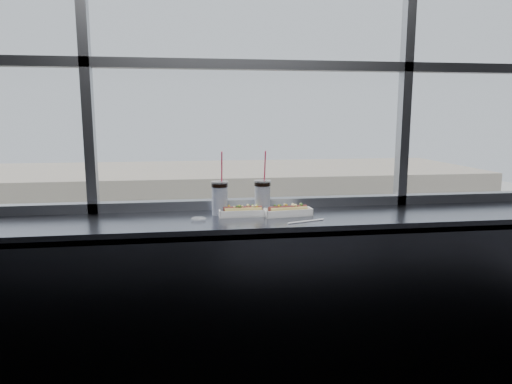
{
  "coord_description": "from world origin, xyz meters",
  "views": [
    {
      "loc": [
        -0.4,
        -1.38,
        1.69
      ],
      "look_at": [
        -0.03,
        1.23,
        1.25
      ],
      "focal_mm": 32.0,
      "sensor_mm": 36.0,
      "label": 1
    }
  ],
  "objects": [
    {
      "name": "car_near_e",
      "position": [
        14.46,
        17.5,
        -9.83
      ],
      "size": [
        2.96,
        6.72,
        2.21
      ],
      "primitive_type": "imported",
      "rotation": [
        0.0,
        0.0,
        1.54
      ],
      "color": "#4C25AD",
      "rests_on": "street_asphalt"
    },
    {
      "name": "car_near_c",
      "position": [
        -0.17,
        17.5,
        -9.8
      ],
      "size": [
        2.96,
        6.88,
        2.28
      ],
      "primitive_type": "imported",
      "rotation": [
        0.0,
        0.0,
        1.55
      ],
      "color": "#A95324",
      "rests_on": "street_asphalt"
    },
    {
      "name": "pedestrian_a",
      "position": [
        -7.29,
        30.02,
        -9.96
      ],
      "size": [
        0.67,
        0.89,
        2.0
      ],
      "primitive_type": "imported",
      "rotation": [
        0.0,
        0.0,
        4.71
      ],
      "color": "#66605B",
      "rests_on": "far_sidewalk"
    },
    {
      "name": "tree_right",
      "position": [
        11.9,
        29.5,
        -8.06
      ],
      "size": [
        2.77,
        2.77,
        4.33
      ],
      "color": "#47382B",
      "rests_on": "far_sidewalk"
    },
    {
      "name": "counter_fascia",
      "position": [
        0.0,
        0.97,
        0.55
      ],
      "size": [
        6.0,
        0.04,
        1.04
      ],
      "primitive_type": "cube",
      "color": "slate",
      "rests_on": "ground"
    },
    {
      "name": "far_sidewalk",
      "position": [
        0.0,
        29.5,
        -10.98
      ],
      "size": [
        80.0,
        6.0,
        0.04
      ],
      "primitive_type": "cube",
      "color": "beige",
      "rests_on": "plaza_ground"
    },
    {
      "name": "wrapper",
      "position": [
        -0.36,
        1.18,
        1.11
      ],
      "size": [
        0.09,
        0.07,
        0.02
      ],
      "primitive_type": "ellipsoid",
      "color": "silver",
      "rests_on": "counter"
    },
    {
      "name": "far_building",
      "position": [
        0.0,
        39.5,
        -7.0
      ],
      "size": [
        50.0,
        14.0,
        8.0
      ],
      "primitive_type": "cube",
      "color": "#BEAE97",
      "rests_on": "plaza_ground"
    },
    {
      "name": "window_mullions",
      "position": [
        0.0,
        1.5,
        2.3
      ],
      "size": [
        6.0,
        0.08,
        2.4
      ],
      "primitive_type": null,
      "color": "gray",
      "rests_on": "ground"
    },
    {
      "name": "soda_cup_right",
      "position": [
        0.03,
        1.33,
        1.21
      ],
      "size": [
        0.1,
        0.1,
        0.38
      ],
      "color": "white",
      "rests_on": "counter"
    },
    {
      "name": "loose_straw",
      "position": [
        0.23,
        1.06,
        1.1
      ],
      "size": [
        0.22,
        0.08,
        0.01
      ],
      "primitive_type": "cylinder",
      "rotation": [
        0.0,
        1.57,
        0.31
      ],
      "color": "white",
      "rests_on": "counter"
    },
    {
      "name": "car_far_b",
      "position": [
        3.07,
        25.5,
        -9.94
      ],
      "size": [
        3.11,
        6.25,
        2.01
      ],
      "primitive_type": "imported",
      "rotation": [
        0.0,
        0.0,
        1.67
      ],
      "color": "#9D2A11",
      "rests_on": "street_asphalt"
    },
    {
      "name": "street_asphalt",
      "position": [
        0.0,
        21.5,
        -10.97
      ],
      "size": [
        80.0,
        10.0,
        0.06
      ],
      "primitive_type": "cube",
      "color": "black",
      "rests_on": "plaza_ground"
    },
    {
      "name": "pedestrian_b",
      "position": [
        -0.28,
        28.7,
        -10.04
      ],
      "size": [
        0.61,
        0.82,
        1.83
      ],
      "primitive_type": "imported",
      "rotation": [
        0.0,
        0.0,
        4.71
      ],
      "color": "#66605B",
      "rests_on": "far_sidewalk"
    },
    {
      "name": "window_glass",
      "position": [
        0.0,
        1.52,
        2.3
      ],
      "size": [
        6.0,
        0.0,
        6.0
      ],
      "primitive_type": "plane",
      "rotation": [
        1.57,
        0.0,
        0.0
      ],
      "color": "silver",
      "rests_on": "ground"
    },
    {
      "name": "car_near_d",
      "position": [
        8.59,
        17.5,
        -9.91
      ],
      "size": [
        3.24,
        6.45,
        2.07
      ],
      "primitive_type": "imported",
      "rotation": [
        0.0,
        0.0,
        1.46
      ],
      "color": "white",
      "rests_on": "street_asphalt"
    },
    {
      "name": "hotdog_tray_left",
      "position": [
        -0.1,
        1.26,
        1.13
      ],
      "size": [
        0.29,
        0.1,
        0.07
      ],
      "rotation": [
        0.0,
        0.0,
        0.01
      ],
      "color": "white",
      "rests_on": "counter"
    },
    {
      "name": "car_far_c",
      "position": [
        10.73,
        25.5,
        -10.0
      ],
      "size": [
        2.97,
        5.88,
        1.88
      ],
      "primitive_type": "imported",
      "rotation": [
        0.0,
        0.0,
        1.68
      ],
      "color": "white",
      "rests_on": "street_asphalt"
    },
    {
      "name": "counter",
      "position": [
        0.0,
        1.23,
        1.07
      ],
      "size": [
        6.0,
        0.55,
        0.06
      ],
      "primitive_type": "cube",
      "color": "slate",
      "rests_on": "ground"
    },
    {
      "name": "pedestrian_d",
      "position": [
        8.52,
        30.44,
        -9.92
      ],
      "size": [
        0.93,
        0.69,
        2.08
      ],
      "primitive_type": "imported",
      "rotation": [
        0.0,
        0.0,
        3.14
      ],
      "color": "#66605B",
      "rests_on": "far_sidewalk"
    },
    {
      "name": "soda_cup_left",
      "position": [
        -0.23,
        1.33,
        1.21
      ],
      "size": [
        0.1,
        0.1,
        0.38
      ],
      "color": "white",
      "rests_on": "counter"
    },
    {
      "name": "tree_left",
      "position": [
        -9.93,
        29.5,
        -7.76
      ],
      "size": [
        3.06,
        3.06,
        4.78
      ],
      "color": "#47382B",
      "rests_on": "far_sidewalk"
    },
    {
      "name": "car_far_a",
      "position": [
        -11.48,
        25.5,
        -9.82
      ],
      "size": [
        3.09,
        6.81,
        2.23
      ],
      "primitive_type": "imported",
      "rotation": [
        0.0,
        0.0,
        1.62
      ],
      "color": "black",
      "rests_on": "street_asphalt"
    },
    {
      "name": "hotdog_tray_right",
      "position": [
        0.17,
        1.23,
        1.13
      ],
      "size": [
        0.3,
        0.13,
        0.07
      ],
      "rotation": [
        0.0,
        0.0,
        0.12
      ],
      "color": "white",
      "rests_on": "counter"
    },
    {
      "name": "plaza_ground",
      "position": [
        0.0,
        45.0,
        -11.0
      ],
      "size": [
        120.0,
        120.0,
        0.0
      ],
      "primitive_type": "plane",
      "color": "beige",
      "rests_on": "ground"
    },
    {
      "name": "tree_center",
      "position": [
        1.06,
        29.5,
        -7.75
      ],
      "size": [
        3.07,
        3.07,
        4.79
      ],
      "color": "#47382B",
      "rests_on": "far_sidewalk"
    },
    {
      "name": "wall_back_lower",
      "position": [
        0.0,
        1.5,
        0.55
      ],
      "size": [
        6.0,
        0.0,
        6.0
      ],
      "primitive_type": "plane",
      "rotation": [
        1.57,
        0.0,
        0.0
      ],
      "color": "black",
      "rests_on": "ground"
    }
  ]
}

